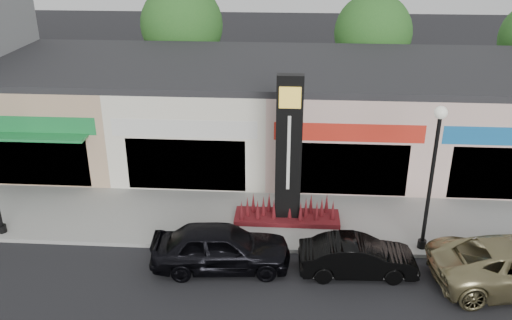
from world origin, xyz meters
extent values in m
plane|color=black|center=(0.00, 0.00, 0.00)|extent=(120.00, 120.00, 0.00)
cube|color=gray|center=(0.00, 4.35, 0.07)|extent=(52.00, 4.30, 0.15)
cube|color=gray|center=(0.00, 2.10, 0.07)|extent=(52.00, 0.20, 0.15)
cube|color=tan|center=(-8.50, 11.50, 2.25)|extent=(7.00, 10.00, 4.50)
cube|color=#262628|center=(-8.50, 11.50, 4.65)|extent=(7.00, 10.00, 0.30)
cube|color=black|center=(-8.50, 6.55, 1.40)|extent=(5.25, 0.10, 2.40)
cube|color=#1C803D|center=(-8.50, 6.55, 3.10)|extent=(6.30, 0.12, 0.80)
cube|color=#1C803D|center=(-8.50, 6.10, 2.70)|extent=(5.60, 0.90, 0.12)
cube|color=white|center=(-1.50, 11.50, 2.25)|extent=(7.00, 10.00, 4.50)
cube|color=#262628|center=(-1.50, 11.50, 4.65)|extent=(7.00, 10.00, 0.30)
cube|color=black|center=(-1.50, 6.55, 1.40)|extent=(5.25, 0.10, 2.40)
cube|color=silver|center=(-1.50, 6.55, 3.10)|extent=(6.30, 0.12, 0.80)
cube|color=beige|center=(5.50, 11.50, 2.25)|extent=(7.00, 10.00, 4.50)
cube|color=#262628|center=(5.50, 11.50, 4.65)|extent=(7.00, 10.00, 0.30)
cube|color=black|center=(5.50, 6.55, 1.40)|extent=(5.25, 0.10, 2.40)
cube|color=red|center=(5.50, 6.55, 3.10)|extent=(6.30, 0.12, 0.80)
cube|color=beige|center=(12.50, 11.50, 2.25)|extent=(7.00, 10.00, 4.50)
cube|color=#262628|center=(12.50, 11.50, 4.65)|extent=(7.00, 10.00, 0.30)
cylinder|color=#382619|center=(-4.00, 19.50, 1.57)|extent=(0.36, 0.36, 3.15)
sphere|color=#1A551B|center=(-4.00, 19.50, 5.23)|extent=(5.20, 5.20, 5.20)
cylinder|color=#382619|center=(8.00, 19.50, 1.49)|extent=(0.36, 0.36, 2.97)
sphere|color=#1A551B|center=(8.00, 19.50, 4.89)|extent=(4.80, 4.80, 4.80)
cylinder|color=black|center=(-8.00, 2.50, 0.30)|extent=(0.32, 0.32, 0.30)
cylinder|color=black|center=(8.00, 2.50, 0.30)|extent=(0.32, 0.32, 0.30)
cylinder|color=black|center=(8.00, 2.50, 2.80)|extent=(0.14, 0.14, 5.00)
sphere|color=silver|center=(8.00, 2.50, 5.40)|extent=(0.44, 0.44, 0.44)
cube|color=#4F130D|center=(3.00, 4.20, 0.25)|extent=(4.20, 1.30, 0.20)
cube|color=black|center=(3.00, 4.20, 3.15)|extent=(1.00, 0.40, 6.00)
cube|color=yellow|center=(3.00, 3.98, 5.35)|extent=(0.80, 0.05, 0.80)
cube|color=silver|center=(3.00, 3.98, 3.15)|extent=(0.12, 0.04, 3.00)
imported|color=black|center=(0.74, 0.98, 0.82)|extent=(2.32, 4.97, 1.65)
imported|color=black|center=(5.46, 0.93, 0.66)|extent=(1.59, 4.07, 1.32)
camera|label=1|loc=(3.05, -14.90, 11.17)|focal=38.00mm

